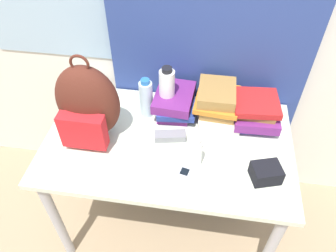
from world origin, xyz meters
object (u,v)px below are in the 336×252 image
at_px(backpack, 88,105).
at_px(book_stack_center, 218,104).
at_px(water_bottle, 146,98).
at_px(sports_bottle, 167,92).
at_px(sunscreen_bottle, 197,153).
at_px(cell_phone, 185,173).
at_px(sunglasses_case, 170,136).
at_px(book_stack_left, 175,102).
at_px(camera_pouch, 266,173).
at_px(book_stack_right, 255,110).

xyz_separation_m(backpack, book_stack_center, (0.59, 0.21, -0.10)).
height_order(water_bottle, sports_bottle, sports_bottle).
bearing_deg(sunscreen_bottle, cell_phone, -125.40).
xyz_separation_m(cell_phone, sunglasses_case, (-0.09, 0.20, 0.01)).
distance_m(book_stack_left, camera_pouch, 0.58).
bearing_deg(book_stack_left, backpack, -149.90).
relative_size(book_stack_center, sports_bottle, 1.03).
distance_m(book_stack_right, water_bottle, 0.55).
height_order(sunscreen_bottle, sunglasses_case, sunscreen_bottle).
bearing_deg(backpack, book_stack_center, 19.86).
bearing_deg(book_stack_right, sports_bottle, -178.70).
bearing_deg(water_bottle, book_stack_center, 5.46).
bearing_deg(sunglasses_case, water_bottle, 132.66).
distance_m(book_stack_center, camera_pouch, 0.43).
height_order(book_stack_right, camera_pouch, book_stack_right).
height_order(book_stack_left, camera_pouch, book_stack_left).
xyz_separation_m(book_stack_center, cell_phone, (-0.12, -0.39, -0.08)).
relative_size(backpack, book_stack_center, 1.52).
relative_size(backpack, sports_bottle, 1.57).
bearing_deg(book_stack_center, book_stack_left, 179.29).
xyz_separation_m(backpack, sports_bottle, (0.33, 0.20, -0.05)).
height_order(book_stack_center, sunscreen_bottle, book_stack_center).
height_order(backpack, water_bottle, backpack).
relative_size(book_stack_center, sunglasses_case, 1.85).
relative_size(book_stack_right, cell_phone, 3.08).
xyz_separation_m(sunglasses_case, camera_pouch, (0.44, -0.17, 0.02)).
bearing_deg(sports_bottle, sunscreen_bottle, -60.48).
bearing_deg(water_bottle, book_stack_right, 3.68).
relative_size(sports_bottle, cell_phone, 3.04).
xyz_separation_m(book_stack_right, sunscreen_bottle, (-0.26, -0.33, 0.01)).
bearing_deg(cell_phone, camera_pouch, 5.07).
relative_size(sports_bottle, camera_pouch, 1.95).
bearing_deg(backpack, camera_pouch, -10.29).
distance_m(book_stack_left, cell_phone, 0.41).
bearing_deg(backpack, sports_bottle, 31.42).
bearing_deg(cell_phone, sports_bottle, 109.73).
bearing_deg(sports_bottle, sunglasses_case, -76.57).
bearing_deg(backpack, sunglasses_case, 3.08).
height_order(book_stack_right, cell_phone, book_stack_right).
height_order(backpack, camera_pouch, backpack).
bearing_deg(sunscreen_bottle, book_stack_center, 77.29).
xyz_separation_m(book_stack_center, sunscreen_bottle, (-0.07, -0.33, -0.01)).
bearing_deg(camera_pouch, sports_bottle, 143.94).
relative_size(sports_bottle, sunscreen_bottle, 1.69).
xyz_separation_m(book_stack_center, sports_bottle, (-0.26, -0.01, 0.05)).
bearing_deg(book_stack_left, water_bottle, -165.29).
height_order(sunscreen_bottle, cell_phone, sunscreen_bottle).
bearing_deg(book_stack_center, sunglasses_case, -137.75).
bearing_deg(book_stack_right, book_stack_left, 179.75).
distance_m(book_stack_right, sunscreen_bottle, 0.42).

